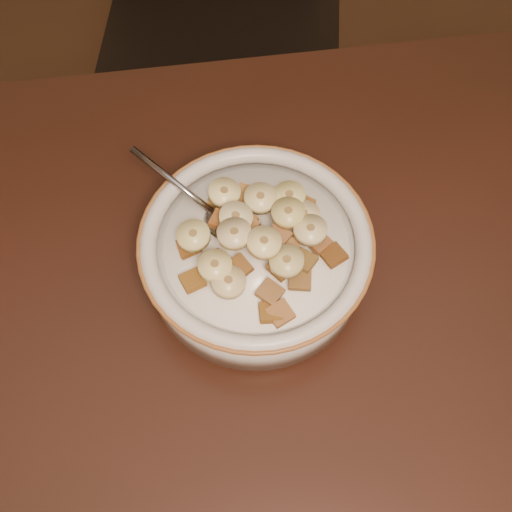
{
  "coord_description": "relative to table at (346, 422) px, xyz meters",
  "views": [
    {
      "loc": [
        -0.1,
        -0.13,
        1.33
      ],
      "look_at": [
        -0.06,
        0.16,
        0.78
      ],
      "focal_mm": 45.0,
      "sensor_mm": 36.0,
      "label": 1
    }
  ],
  "objects": [
    {
      "name": "cereal_square_1",
      "position": [
        -0.09,
        0.21,
        0.08
      ],
      "size": [
        0.03,
        0.02,
        0.01
      ],
      "primitive_type": "cube",
      "rotation": [
        -0.07,
        0.1,
        2.87
      ],
      "color": "brown",
      "rests_on": "milk"
    },
    {
      "name": "cereal_square_21",
      "position": [
        -0.07,
        0.18,
        0.09
      ],
      "size": [
        0.03,
        0.03,
        0.01
      ],
      "primitive_type": "cube",
      "rotation": [
        0.16,
        0.06,
        2.4
      ],
      "color": "brown",
      "rests_on": "milk"
    },
    {
      "name": "cereal_square_10",
      "position": [
        -0.04,
        0.14,
        0.09
      ],
      "size": [
        0.03,
        0.03,
        0.01
      ],
      "primitive_type": "cube",
      "rotation": [
        0.1,
        -0.07,
        1.24
      ],
      "color": "brown",
      "rests_on": "milk"
    },
    {
      "name": "banana_slice_11",
      "position": [
        -0.08,
        0.15,
        0.11
      ],
      "size": [
        0.04,
        0.04,
        0.01
      ],
      "primitive_type": "cylinder",
      "rotation": [
        -0.14,
        0.03,
        0.64
      ],
      "color": "beige",
      "rests_on": "milk"
    },
    {
      "name": "milk",
      "position": [
        -0.06,
        0.16,
        0.07
      ],
      "size": [
        0.18,
        0.18,
        0.0
      ],
      "primitive_type": "cylinder",
      "color": "white",
      "rests_on": "cereal_bowl"
    },
    {
      "name": "spoon",
      "position": [
        -0.09,
        0.18,
        0.08
      ],
      "size": [
        0.06,
        0.06,
        0.01
      ],
      "primitive_type": "ellipsoid",
      "rotation": [
        0.0,
        0.0,
        3.91
      ],
      "color": "#929399",
      "rests_on": "cereal_bowl"
    },
    {
      "name": "cereal_square_8",
      "position": [
        -0.03,
        0.2,
        0.08
      ],
      "size": [
        0.03,
        0.03,
        0.01
      ],
      "primitive_type": "cube",
      "rotation": [
        -0.13,
        0.06,
        1.23
      ],
      "color": "brown",
      "rests_on": "milk"
    },
    {
      "name": "cereal_square_20",
      "position": [
        -0.08,
        0.17,
        0.09
      ],
      "size": [
        0.02,
        0.02,
        0.01
      ],
      "primitive_type": "cube",
      "rotation": [
        -0.17,
        0.11,
        0.02
      ],
      "color": "brown",
      "rests_on": "milk"
    },
    {
      "name": "cereal_square_13",
      "position": [
        -0.02,
        0.13,
        0.09
      ],
      "size": [
        0.03,
        0.03,
        0.01
      ],
      "primitive_type": "cube",
      "rotation": [
        -0.08,
        0.1,
        0.84
      ],
      "color": "brown",
      "rests_on": "milk"
    },
    {
      "name": "cereal_square_0",
      "position": [
        -0.12,
        0.16,
        0.08
      ],
      "size": [
        0.02,
        0.02,
        0.01
      ],
      "primitive_type": "cube",
      "rotation": [
        -0.24,
        0.08,
        1.76
      ],
      "color": "brown",
      "rests_on": "milk"
    },
    {
      "name": "banana_slice_2",
      "position": [
        -0.01,
        0.15,
        0.1
      ],
      "size": [
        0.04,
        0.04,
        0.01
      ],
      "primitive_type": "cylinder",
      "rotation": [
        0.03,
        0.11,
        1.84
      ],
      "color": "#F2E08A",
      "rests_on": "milk"
    },
    {
      "name": "cereal_square_24",
      "position": [
        -0.07,
        0.17,
        0.09
      ],
      "size": [
        0.03,
        0.03,
        0.01
      ],
      "primitive_type": "cube",
      "rotation": [
        -0.0,
        -0.04,
        2.32
      ],
      "color": "brown",
      "rests_on": "milk"
    },
    {
      "name": "cereal_square_6",
      "position": [
        -0.04,
        0.13,
        0.09
      ],
      "size": [
        0.03,
        0.03,
        0.01
      ],
      "primitive_type": "cube",
      "rotation": [
        0.05,
        0.01,
        0.65
      ],
      "color": "brown",
      "rests_on": "milk"
    },
    {
      "name": "cereal_square_14",
      "position": [
        -0.03,
        0.13,
        0.09
      ],
      "size": [
        0.03,
        0.03,
        0.01
      ],
      "primitive_type": "cube",
      "rotation": [
        0.05,
        0.06,
        1.12
      ],
      "color": "brown",
      "rests_on": "milk"
    },
    {
      "name": "cereal_square_22",
      "position": [
        -0.06,
        0.11,
        0.08
      ],
      "size": [
        0.03,
        0.03,
        0.01
      ],
      "primitive_type": "cube",
      "rotation": [
        0.08,
        0.06,
        0.79
      ],
      "color": "olive",
      "rests_on": "milk"
    },
    {
      "name": "chair",
      "position": [
        -0.04,
        0.8,
        -0.24
      ],
      "size": [
        0.52,
        0.52,
        0.99
      ],
      "primitive_type": "cube",
      "rotation": [
        0.0,
        0.0,
        -0.21
      ],
      "color": "black",
      "rests_on": "floor"
    },
    {
      "name": "banana_slice_6",
      "position": [
        -0.09,
        0.21,
        0.09
      ],
      "size": [
        0.04,
        0.04,
        0.01
      ],
      "primitive_type": "cylinder",
      "rotation": [
        0.14,
        -0.03,
        1.92
      ],
      "color": "#FFF09E",
      "rests_on": "milk"
    },
    {
      "name": "banana_slice_5",
      "position": [
        -0.04,
        0.12,
        0.1
      ],
      "size": [
        0.04,
        0.04,
        0.01
      ],
      "primitive_type": "cylinder",
      "rotation": [
        -0.01,
        0.09,
        1.91
      ],
      "color": "#CDC080",
      "rests_on": "milk"
    },
    {
      "name": "cereal_square_3",
      "position": [
        -0.04,
        0.15,
        0.09
      ],
      "size": [
        0.03,
        0.03,
        0.01
      ],
      "primitive_type": "cube",
      "rotation": [
        0.01,
        0.02,
        2.37
      ],
      "color": "brown",
      "rests_on": "milk"
    },
    {
      "name": "cereal_square_12",
      "position": [
        0.01,
        0.14,
        0.08
      ],
      "size": [
        0.03,
        0.03,
        0.01
      ],
      "primitive_type": "cube",
      "rotation": [
        -0.18,
        -0.08,
        0.42
      ],
      "color": "brown",
      "rests_on": "milk"
    },
    {
      "name": "cereal_square_15",
      "position": [
        -0.06,
        0.09,
        0.08
      ],
      "size": [
        0.02,
        0.02,
        0.01
      ],
      "primitive_type": "cube",
      "rotation": [
        0.23,
        -0.08,
        3.08
      ],
      "color": "brown",
      "rests_on": "milk"
    },
    {
      "name": "cereal_square_9",
      "position": [
        -0.06,
        0.21,
        0.08
      ],
      "size": [
        0.03,
        0.03,
        0.01
      ],
      "primitive_type": "cube",
      "rotation": [
        0.11,
        -0.18,
        1.12
      ],
      "color": "olive",
      "rests_on": "milk"
    },
    {
      "name": "cereal_square_5",
      "position": [
        -0.09,
        0.18,
        0.09
      ],
      "size": [
        0.03,
        0.03,
        0.01
      ],
      "primitive_type": "cube",
      "rotation": [
        0.1,
        0.16,
        1.08
      ],
      "color": "brown",
      "rests_on": "milk"
    },
    {
      "name": "cereal_square_7",
      "position": [
        -0.1,
        0.14,
        0.09
      ],
      "size": [
        0.03,
        0.03,
        0.01
      ],
      "primitive_type": "cube",
      "rotation": [
        0.24,
        -0.03,
        2.35
      ],
      "color": "brown",
      "rests_on": "milk"
    },
    {
      "name": "cereal_bowl",
      "position": [
        -0.06,
        0.16,
        0.05
      ],
      "size": [
        0.21,
        0.21,
        0.05
      ],
      "primitive_type": "cylinder",
      "color": "beige",
      "rests_on": "table"
    },
    {
      "name": "banana_slice_3",
      "position": [
        -0.09,
        0.12,
        0.09
      ],
      "size": [
        0.04,
        0.04,
        0.01
      ],
      "primitive_type": "cylinder",
      "rotation": [
        0.07,
        -0.09,
        2.87
      ],
      "color": "beige",
      "rests_on": "milk"
    },
    {
      "name": "banana_slice_0",
      "position": [
        -0.05,
        0.2,
        0.1
      ],
      "size": [
        0.03,
        0.03,
        0.01
      ],
      "primitive_type": "cylinder",
      "rotation": [
        -0.01,
        0.01,
        3.08
      ],
      "color": "#EACF7E",
      "rests_on": "milk"
    },
    {
      "name": "cereal_square_19",
      "position": [
        -0.03,
        0.11,
        0.08
      ],
      "size": [
        0.02,
        0.02,
        0.01
      ],
      "primitive_type": "cube",
      "rotation": [
        -0.02,
        -0.02,
        2.94
      ],
      "color": "brown",
      "rests_on": "milk"
    },
    {
      "name": "banana_slice_9",
      "position": [
        -0.08,
        0.17,
        0.1
      ],
      "size": [
        0.03,
        0.03,
        0.01
      ],
      "primitive_type": "cylinder",
      "rotation": [
        -0.06,
        -0.12,
        3.1
      ],
      "color": "#EBD38D",
      "rests_on": "milk"
    },
    {
      "name": "cereal_square_4",
      "position": [
        -0.09,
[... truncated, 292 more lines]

